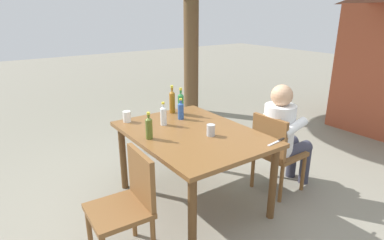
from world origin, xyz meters
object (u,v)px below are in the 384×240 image
bottle_olive (149,127)px  person_in_white_shirt (283,132)px  cup_white (127,117)px  table_knife (277,141)px  bottle_blue (181,110)px  bottle_clear (163,115)px  dining_table (192,141)px  chair_near_right (128,201)px  bottle_green (181,103)px  chair_far_right (275,150)px  backpack_by_near_side (153,137)px  cup_steel (211,130)px  bottle_amber (172,101)px

bottle_olive → person_in_white_shirt: bearing=73.1°
cup_white → table_knife: 1.54m
bottle_blue → bottle_clear: 0.25m
dining_table → table_knife: bearing=36.9°
chair_near_right → cup_white: 1.11m
bottle_green → table_knife: bottle_green is taller
chair_far_right → bottle_blue: (-0.72, -0.71, 0.38)m
bottle_green → cup_white: (-0.13, -0.59, -0.08)m
dining_table → backpack_by_near_side: dining_table is taller
dining_table → bottle_blue: bearing=162.2°
bottle_blue → cup_steel: 0.57m
chair_near_right → bottle_olive: 0.71m
chair_far_right → backpack_by_near_side: bearing=-161.6°
chair_near_right → cup_steel: 0.99m
cup_white → backpack_by_near_side: cup_white is taller
bottle_clear → table_knife: size_ratio=1.00×
bottle_clear → cup_white: bottle_clear is taller
bottle_green → chair_far_right: bearing=37.1°
chair_near_right → backpack_by_near_side: 2.03m
person_in_white_shirt → bottle_amber: size_ratio=3.73×
bottle_clear → cup_steel: (0.51, 0.21, -0.05)m
person_in_white_shirt → bottle_olive: 1.44m
chair_near_right → bottle_olive: bearing=134.8°
bottle_olive → table_knife: size_ratio=1.05×
bottle_clear → chair_near_right: bearing=-47.1°
person_in_white_shirt → bottle_green: 1.14m
cup_steel → dining_table: bearing=-154.3°
person_in_white_shirt → dining_table: bearing=-109.2°
bottle_green → cup_white: size_ratio=2.69×
bottle_clear → cup_steel: size_ratio=2.21×
chair_far_right → table_knife: 0.55m
chair_near_right → cup_steel: cup_steel is taller
bottle_clear → backpack_by_near_side: 1.27m
bottle_amber → bottle_clear: (0.30, -0.29, -0.03)m
dining_table → chair_near_right: 0.92m
bottle_blue → bottle_green: (-0.12, 0.08, 0.03)m
chair_near_right → dining_table: bearing=111.8°
cup_white → backpack_by_near_side: size_ratio=0.26×
bottle_amber → bottle_olive: size_ratio=1.26×
chair_far_right → bottle_green: bearing=-142.9°
person_in_white_shirt → cup_white: size_ratio=10.31×
chair_far_right → cup_steel: 0.83m
backpack_by_near_side → cup_white: bearing=-43.2°
bottle_green → table_knife: bearing=13.6°
bottle_clear → chair_far_right: bearing=55.3°
dining_table → person_in_white_shirt: person_in_white_shirt is taller
backpack_by_near_side → bottle_amber: bearing=-8.9°
dining_table → chair_far_right: size_ratio=1.68×
bottle_green → table_knife: 1.18m
cup_steel → bottle_clear: bearing=-157.8°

